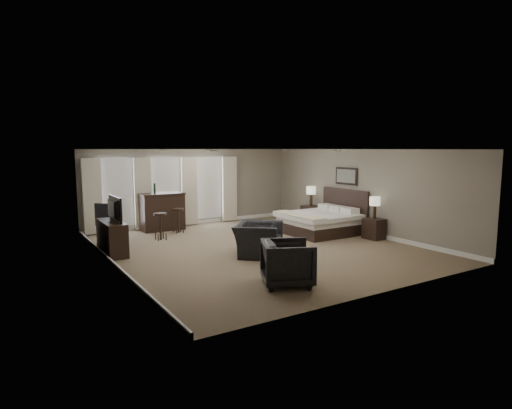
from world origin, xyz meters
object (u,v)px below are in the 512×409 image
armchair_far (288,261)px  bar_stool_right (178,221)px  tv (111,218)px  bed (318,212)px  lamp_far (311,196)px  lamp_near (375,208)px  desk_chair (108,221)px  bar_counter (162,211)px  bar_stool_left (161,226)px  dresser (112,238)px  armchair_near (258,234)px  nightstand_far (311,215)px  nightstand_near (374,229)px

armchair_far → bar_stool_right: size_ratio=1.26×
tv → armchair_far: 4.89m
bed → lamp_far: (0.89, 1.45, 0.31)m
bed → lamp_near: (0.89, -1.45, 0.25)m
lamp_near → desk_chair: lamp_near is taller
bar_counter → desk_chair: (-1.87, -0.72, -0.05)m
lamp_near → bar_stool_left: bearing=149.5°
tv → bar_stool_left: bearing=-59.0°
lamp_far → dresser: 6.98m
dresser → bar_stool_right: bearing=35.1°
bed → armchair_near: size_ratio=1.71×
armchair_near → bar_stool_left: 3.32m
dresser → tv: bearing=-90.0°
bed → bar_stool_right: size_ratio=2.75×
lamp_far → bar_stool_left: lamp_far is taller
bar_counter → bar_stool_right: bearing=-68.1°
tv → bar_counter: bar_counter is taller
bar_counter → tv: bearing=-131.9°
nightstand_far → armchair_near: size_ratio=0.52×
nightstand_near → lamp_far: 2.98m
bed → lamp_far: size_ratio=3.09×
bar_stool_right → desk_chair: 2.15m
nightstand_near → bar_stool_right: bearing=139.0°
tv → armchair_far: (2.27, -4.31, -0.42)m
lamp_near → bar_stool_right: lamp_near is taller
bed → lamp_far: bed is taller
nightstand_near → armchair_far: size_ratio=0.63×
desk_chair → tv: bearing=117.2°
lamp_far → dresser: lamp_far is taller
desk_chair → armchair_near: bearing=163.3°
tv → armchair_far: size_ratio=1.13×
bed → dresser: bed is taller
lamp_near → lamp_far: 2.90m
nightstand_far → lamp_near: bearing=-90.0°
bed → nightstand_far: size_ratio=3.27×
bed → bar_counter: size_ratio=1.51×
bar_stool_left → tv: bearing=-149.0°
tv → bar_counter: bearing=-41.9°
lamp_far → lamp_near: bearing=-90.0°
bar_stool_right → dresser: bearing=-144.9°
armchair_near → armchair_far: (-0.76, -2.27, -0.06)m
bed → tv: size_ratio=1.95×
lamp_near → nightstand_far: bearing=90.0°
armchair_near → lamp_far: bearing=-12.4°
armchair_far → bar_counter: bar_counter is taller
lamp_near → bar_counter: lamp_near is taller
tv → bar_stool_right: 3.01m
bed → bar_stool_right: bed is taller
armchair_near → desk_chair: bearing=78.9°
nightstand_far → bar_stool_right: (-4.49, 1.00, 0.06)m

